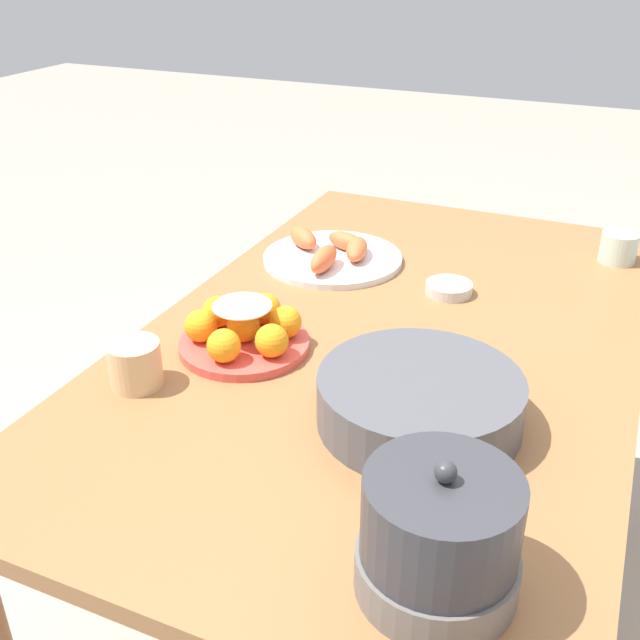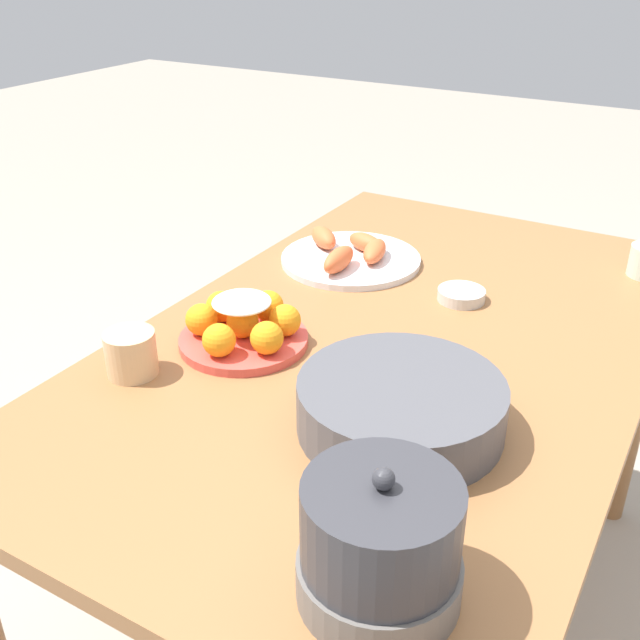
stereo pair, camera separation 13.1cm
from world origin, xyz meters
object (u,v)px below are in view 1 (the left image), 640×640
(cup_near, at_px, (135,364))
(serving_bowl, at_px, (420,399))
(cake_plate, at_px, (244,330))
(cup_far, at_px, (619,247))
(warming_pot, at_px, (439,537))
(sauce_bowl, at_px, (449,288))
(dining_table, at_px, (390,379))
(seafood_platter, at_px, (332,254))

(cup_near, bearing_deg, serving_bowl, 100.29)
(cake_plate, relative_size, cup_far, 2.89)
(cup_far, bearing_deg, warming_pot, -6.16)
(sauce_bowl, height_order, cup_near, cup_near)
(dining_table, xyz_separation_m, warming_pot, (0.54, 0.23, 0.17))
(dining_table, height_order, warming_pot, warming_pot)
(warming_pot, bearing_deg, dining_table, -156.73)
(seafood_platter, bearing_deg, dining_table, 41.78)
(cake_plate, relative_size, cup_near, 2.71)
(cup_far, distance_m, warming_pot, 1.05)
(serving_bowl, bearing_deg, cup_far, 163.64)
(warming_pot, bearing_deg, cup_near, -110.96)
(dining_table, bearing_deg, warming_pot, 23.27)
(seafood_platter, height_order, warming_pot, warming_pot)
(dining_table, relative_size, cup_far, 17.99)
(dining_table, bearing_deg, sauce_bowl, 165.45)
(cake_plate, height_order, cup_far, cake_plate)
(cup_near, bearing_deg, warming_pot, 69.04)
(cake_plate, height_order, sauce_bowl, cake_plate)
(cake_plate, distance_m, cup_far, 0.87)
(dining_table, distance_m, serving_bowl, 0.31)
(seafood_platter, height_order, cup_near, cup_near)
(serving_bowl, height_order, seafood_platter, serving_bowl)
(dining_table, xyz_separation_m, seafood_platter, (-0.25, -0.22, 0.12))
(cake_plate, bearing_deg, cup_far, 139.64)
(serving_bowl, relative_size, cup_far, 3.84)
(dining_table, bearing_deg, cake_plate, -53.78)
(serving_bowl, distance_m, warming_pot, 0.31)
(cup_near, height_order, warming_pot, warming_pot)
(cake_plate, bearing_deg, seafood_platter, -178.95)
(sauce_bowl, distance_m, cup_far, 0.43)
(serving_bowl, relative_size, seafood_platter, 0.99)
(sauce_bowl, relative_size, seafood_platter, 0.31)
(serving_bowl, bearing_deg, cake_plate, -104.90)
(cake_plate, height_order, cup_near, cake_plate)
(serving_bowl, xyz_separation_m, cup_near, (0.08, -0.44, -0.00))
(sauce_bowl, relative_size, warming_pot, 0.51)
(serving_bowl, bearing_deg, dining_table, -153.49)
(seafood_platter, bearing_deg, sauce_bowl, 78.88)
(cup_far, bearing_deg, dining_table, -34.49)
(seafood_platter, relative_size, cup_near, 3.63)
(cup_near, bearing_deg, cake_plate, 149.33)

